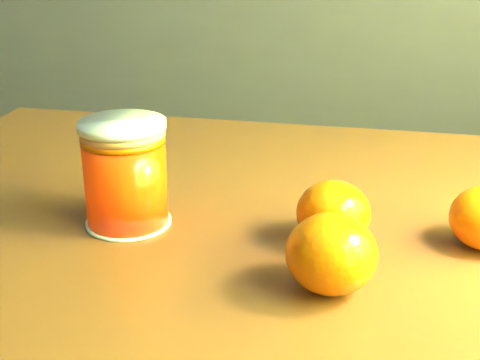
# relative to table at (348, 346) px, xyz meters

# --- Properties ---
(kitchen_counter) EXTENTS (3.15, 0.60, 0.90)m
(kitchen_counter) POSITION_rel_table_xyz_m (-1.03, 1.21, -0.22)
(kitchen_counter) COLOR #464549
(kitchen_counter) RESTS_ON ground
(table) EXTENTS (1.03, 0.73, 0.76)m
(table) POSITION_rel_table_xyz_m (0.00, 0.00, 0.00)
(table) COLOR brown
(table) RESTS_ON ground
(juice_glass) EXTENTS (0.08, 0.08, 0.10)m
(juice_glass) POSITION_rel_table_xyz_m (-0.21, 0.01, 0.15)
(juice_glass) COLOR #FF3405
(juice_glass) RESTS_ON table
(orange_front) EXTENTS (0.07, 0.07, 0.06)m
(orange_front) POSITION_rel_table_xyz_m (-0.02, 0.01, 0.13)
(orange_front) COLOR #E46404
(orange_front) RESTS_ON table
(orange_extra) EXTENTS (0.08, 0.08, 0.06)m
(orange_extra) POSITION_rel_table_xyz_m (-0.02, -0.07, 0.13)
(orange_extra) COLOR #E46404
(orange_extra) RESTS_ON table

